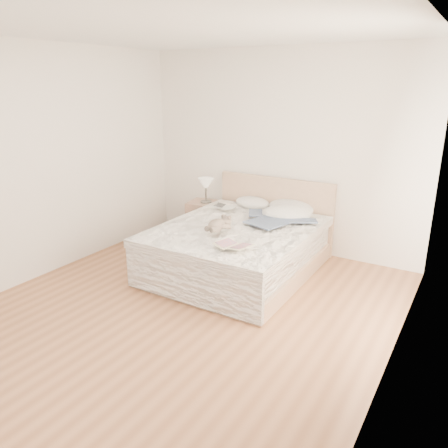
# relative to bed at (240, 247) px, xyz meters

# --- Properties ---
(floor) EXTENTS (4.00, 4.50, 0.00)m
(floor) POSITION_rel_bed_xyz_m (0.00, -1.19, -0.31)
(floor) COLOR brown
(floor) RESTS_ON ground
(ceiling) EXTENTS (4.00, 4.50, 0.00)m
(ceiling) POSITION_rel_bed_xyz_m (0.00, -1.19, 2.39)
(ceiling) COLOR white
(ceiling) RESTS_ON ground
(wall_back) EXTENTS (4.00, 0.02, 2.70)m
(wall_back) POSITION_rel_bed_xyz_m (0.00, 1.06, 1.04)
(wall_back) COLOR white
(wall_back) RESTS_ON ground
(wall_left) EXTENTS (0.02, 4.50, 2.70)m
(wall_left) POSITION_rel_bed_xyz_m (-2.00, -1.19, 1.04)
(wall_left) COLOR white
(wall_left) RESTS_ON ground
(wall_right) EXTENTS (0.02, 4.50, 2.70)m
(wall_right) POSITION_rel_bed_xyz_m (2.00, -1.19, 1.04)
(wall_right) COLOR white
(wall_right) RESTS_ON ground
(window) EXTENTS (0.02, 1.30, 1.10)m
(window) POSITION_rel_bed_xyz_m (1.99, -0.89, 1.14)
(window) COLOR white
(window) RESTS_ON wall_right
(bed) EXTENTS (1.72, 2.14, 1.00)m
(bed) POSITION_rel_bed_xyz_m (0.00, 0.00, 0.00)
(bed) COLOR tan
(bed) RESTS_ON floor
(nightstand) EXTENTS (0.50, 0.46, 0.56)m
(nightstand) POSITION_rel_bed_xyz_m (-1.04, 0.77, -0.03)
(nightstand) COLOR tan
(nightstand) RESTS_ON floor
(table_lamp) EXTENTS (0.29, 0.29, 0.36)m
(table_lamp) POSITION_rel_bed_xyz_m (-1.00, 0.76, 0.51)
(table_lamp) COLOR #4E4843
(table_lamp) RESTS_ON nightstand
(pillow_left) EXTENTS (0.61, 0.49, 0.16)m
(pillow_left) POSITION_rel_bed_xyz_m (-0.28, 0.84, 0.33)
(pillow_left) COLOR white
(pillow_left) RESTS_ON bed
(pillow_middle) EXTENTS (0.76, 0.61, 0.20)m
(pillow_middle) POSITION_rel_bed_xyz_m (0.28, 0.89, 0.33)
(pillow_middle) COLOR silver
(pillow_middle) RESTS_ON bed
(pillow_right) EXTENTS (0.77, 0.67, 0.19)m
(pillow_right) POSITION_rel_bed_xyz_m (0.35, 0.61, 0.33)
(pillow_right) COLOR white
(pillow_right) RESTS_ON bed
(blouse) EXTENTS (0.83, 0.86, 0.03)m
(blouse) POSITION_rel_bed_xyz_m (0.31, 0.25, 0.32)
(blouse) COLOR #34425E
(blouse) RESTS_ON bed
(photo_book) EXTENTS (0.36, 0.29, 0.02)m
(photo_book) POSITION_rel_bed_xyz_m (-0.51, 0.48, 0.32)
(photo_book) COLOR silver
(photo_book) RESTS_ON bed
(childrens_book) EXTENTS (0.42, 0.33, 0.02)m
(childrens_book) POSITION_rel_bed_xyz_m (0.33, -0.74, 0.32)
(childrens_book) COLOR beige
(childrens_book) RESTS_ON bed
(teddy_bear) EXTENTS (0.26, 0.33, 0.16)m
(teddy_bear) POSITION_rel_bed_xyz_m (-0.06, -0.44, 0.34)
(teddy_bear) COLOR #6B5B4F
(teddy_bear) RESTS_ON bed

